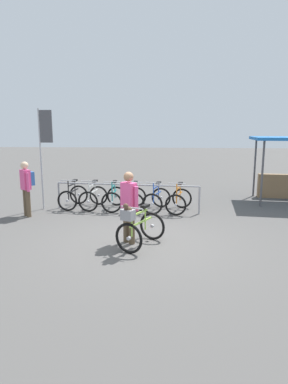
% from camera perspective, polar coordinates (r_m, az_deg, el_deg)
% --- Properties ---
extents(ground_plane, '(80.00, 80.00, 0.00)m').
position_cam_1_polar(ground_plane, '(7.77, -0.82, -8.50)').
color(ground_plane, '#514F4C').
extents(bike_rack_rail, '(4.59, 0.45, 0.88)m').
position_cam_1_polar(bike_rack_rail, '(10.43, -3.04, 0.47)').
color(bike_rack_rail, '#99999E').
rests_on(bike_rack_rail, ground).
extents(racked_bike_black, '(0.75, 1.13, 0.97)m').
position_cam_1_polar(racked_bike_black, '(11.21, -12.11, -0.77)').
color(racked_bike_black, black).
rests_on(racked_bike_black, ground).
extents(racked_bike_white, '(0.77, 1.17, 0.98)m').
position_cam_1_polar(racked_bike_white, '(10.97, -8.71, -0.90)').
color(racked_bike_white, black).
rests_on(racked_bike_white, ground).
extents(racked_bike_teal, '(0.68, 1.10, 0.97)m').
position_cam_1_polar(racked_bike_teal, '(10.77, -5.17, -1.04)').
color(racked_bike_teal, black).
rests_on(racked_bike_teal, ground).
extents(racked_bike_red, '(0.69, 1.12, 0.97)m').
position_cam_1_polar(racked_bike_red, '(10.62, -1.52, -1.17)').
color(racked_bike_red, black).
rests_on(racked_bike_red, ground).
extents(racked_bike_blue, '(0.89, 1.21, 0.97)m').
position_cam_1_polar(racked_bike_blue, '(10.51, 2.23, -1.30)').
color(racked_bike_blue, black).
rests_on(racked_bike_blue, ground).
extents(racked_bike_orange, '(0.88, 1.21, 0.97)m').
position_cam_1_polar(racked_bike_orange, '(10.44, 6.04, -1.43)').
color(racked_bike_orange, black).
rests_on(racked_bike_orange, ground).
extents(featured_bicycle, '(1.06, 1.26, 1.09)m').
position_cam_1_polar(featured_bicycle, '(7.22, -1.00, -5.96)').
color(featured_bicycle, black).
rests_on(featured_bicycle, ground).
extents(person_with_featured_bike, '(0.43, 0.38, 1.64)m').
position_cam_1_polar(person_with_featured_bike, '(7.43, -2.63, -2.11)').
color(person_with_featured_bike, brown).
rests_on(person_with_featured_bike, ground).
extents(pedestrian_with_backpack, '(0.47, 0.47, 1.64)m').
position_cam_1_polar(pedestrian_with_backpack, '(10.34, -19.60, 1.10)').
color(pedestrian_with_backpack, brown).
rests_on(pedestrian_with_backpack, ground).
extents(banner_flag, '(0.45, 0.05, 3.20)m').
position_cam_1_polar(banner_flag, '(10.97, -16.88, 8.57)').
color(banner_flag, '#B2B2B7').
rests_on(banner_flag, ground).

